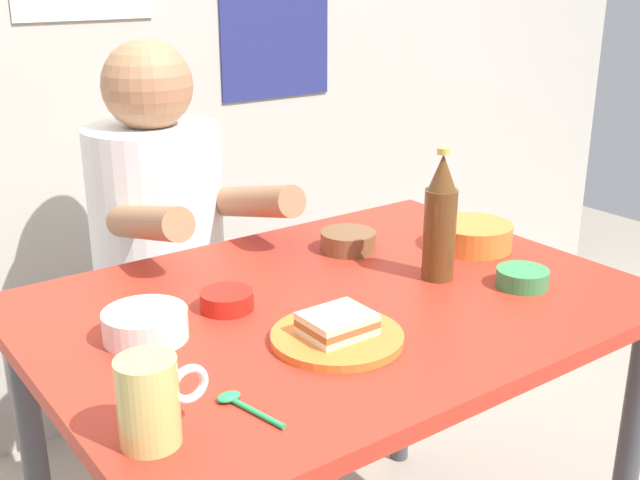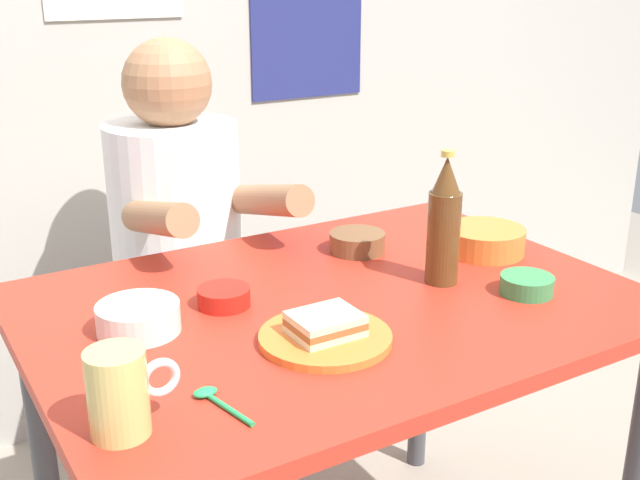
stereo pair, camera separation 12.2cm
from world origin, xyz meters
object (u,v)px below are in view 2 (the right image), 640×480
at_px(dining_table, 334,344).
at_px(sandwich, 325,324).
at_px(beer_mug, 120,392).
at_px(person_seated, 177,207).
at_px(beer_bottle, 444,224).
at_px(sambal_bowl_red, 224,296).
at_px(plate_orange, 325,338).
at_px(stool, 185,358).

distance_m(dining_table, sandwich, 0.22).
distance_m(dining_table, beer_mug, 0.55).
height_order(person_seated, beer_bottle, person_seated).
distance_m(person_seated, sandwich, 0.76).
distance_m(dining_table, sambal_bowl_red, 0.23).
height_order(dining_table, plate_orange, plate_orange).
height_order(dining_table, stool, dining_table).
relative_size(sandwich, beer_bottle, 0.42).
bearing_deg(person_seated, dining_table, -83.84).
bearing_deg(beer_mug, person_seated, 64.52).
relative_size(person_seated, beer_bottle, 2.75).
bearing_deg(person_seated, plate_orange, -92.89).
height_order(stool, plate_orange, plate_orange).
xyz_separation_m(stool, sambal_bowl_red, (-0.12, -0.55, 0.41)).
bearing_deg(beer_bottle, person_seated, 113.76).
bearing_deg(dining_table, sandwich, -126.60).
relative_size(stool, beer_bottle, 1.72).
relative_size(dining_table, plate_orange, 5.00).
height_order(dining_table, sambal_bowl_red, sambal_bowl_red).
distance_m(person_seated, beer_bottle, 0.72).
bearing_deg(beer_mug, beer_bottle, 15.43).
bearing_deg(stool, person_seated, -90.00).
height_order(person_seated, sandwich, person_seated).
xyz_separation_m(dining_table, beer_bottle, (0.22, -0.04, 0.21)).
relative_size(sandwich, beer_mug, 0.87).
xyz_separation_m(beer_bottle, sambal_bowl_red, (-0.41, 0.11, -0.10)).
xyz_separation_m(person_seated, beer_bottle, (0.29, -0.66, 0.09)).
bearing_deg(beer_mug, stool, 64.81).
height_order(sandwich, sambal_bowl_red, sandwich).
relative_size(stool, person_seated, 0.63).
relative_size(beer_mug, sambal_bowl_red, 1.31).
distance_m(stool, beer_bottle, 0.89).
height_order(plate_orange, beer_mug, beer_mug).
xyz_separation_m(dining_table, beer_mug, (-0.47, -0.23, 0.15)).
bearing_deg(sandwich, dining_table, 53.40).
distance_m(stool, sambal_bowl_red, 0.70).
distance_m(plate_orange, sambal_bowl_red, 0.23).
xyz_separation_m(sandwich, sambal_bowl_red, (-0.08, 0.22, -0.01)).
xyz_separation_m(stool, beer_bottle, (0.29, -0.67, 0.51)).
bearing_deg(stool, dining_table, -83.95).
height_order(stool, beer_mug, beer_mug).
distance_m(sandwich, beer_mug, 0.38).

